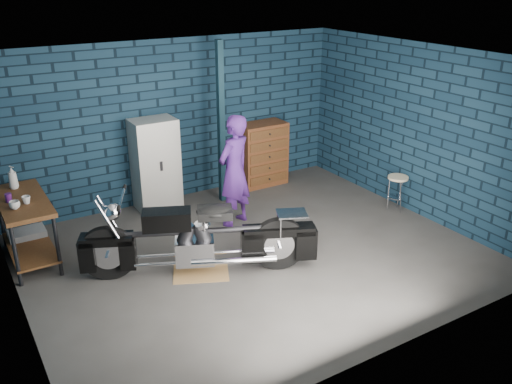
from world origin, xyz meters
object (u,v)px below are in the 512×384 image
shop_stool (396,194)px  workbench (28,230)px  person (234,171)px  locker (156,165)px  tool_chest (262,154)px  storage_bin (28,240)px  motorcycle (199,234)px

shop_stool → workbench: bearing=165.8°
person → locker: bearing=-79.3°
tool_chest → shop_stool: (1.25, -2.16, -0.28)m
workbench → person: 3.02m
workbench → shop_stool: (5.46, -1.38, -0.16)m
storage_bin → tool_chest: bearing=6.0°
motorcycle → storage_bin: (-1.82, 1.84, -0.42)m
storage_bin → motorcycle: bearing=-45.4°
workbench → person: person is taller
motorcycle → shop_stool: 3.64m
person → locker: size_ratio=1.15×
motorcycle → locker: (0.32, 2.28, 0.18)m
shop_stool → person: bearing=159.1°
person → tool_chest: bearing=-159.1°
storage_bin → locker: (2.14, 0.44, 0.60)m
locker → shop_stool: (3.30, -2.16, -0.46)m
storage_bin → shop_stool: shop_stool is taller
locker → tool_chest: (2.05, 0.00, -0.18)m
storage_bin → shop_stool: size_ratio=0.81×
person → shop_stool: bearing=136.2°
workbench → shop_stool: workbench is taller
tool_chest → storage_bin: bearing=-174.0°
storage_bin → workbench: bearing=-93.4°
tool_chest → shop_stool: 2.51m
tool_chest → motorcycle: bearing=-136.2°
motorcycle → storage_bin: size_ratio=5.32×
locker → tool_chest: 2.06m
motorcycle → workbench: bearing=165.3°
workbench → person: size_ratio=0.80×
motorcycle → storage_bin: bearing=159.3°
locker → shop_stool: locker is taller
motorcycle → storage_bin: 2.62m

